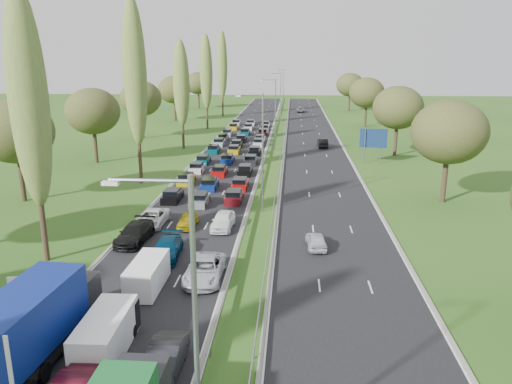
# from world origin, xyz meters

# --- Properties ---
(ground) EXTENTS (260.00, 260.00, 0.00)m
(ground) POSITION_xyz_m (4.50, 80.00, 0.00)
(ground) COLOR #244F18
(ground) RESTS_ON ground
(near_carriageway) EXTENTS (10.50, 215.00, 0.04)m
(near_carriageway) POSITION_xyz_m (-2.25, 82.50, 0.00)
(near_carriageway) COLOR black
(near_carriageway) RESTS_ON ground
(far_carriageway) EXTENTS (10.50, 215.00, 0.04)m
(far_carriageway) POSITION_xyz_m (11.25, 82.50, 0.00)
(far_carriageway) COLOR black
(far_carriageway) RESTS_ON ground
(central_reservation) EXTENTS (2.36, 215.00, 0.32)m
(central_reservation) POSITION_xyz_m (4.50, 82.50, 0.55)
(central_reservation) COLOR gray
(central_reservation) RESTS_ON ground
(lamp_columns) EXTENTS (0.18, 140.18, 12.00)m
(lamp_columns) POSITION_xyz_m (4.50, 78.00, 6.00)
(lamp_columns) COLOR gray
(lamp_columns) RESTS_ON ground
(poplar_row) EXTENTS (2.80, 127.80, 22.44)m
(poplar_row) POSITION_xyz_m (-11.50, 68.17, 12.39)
(poplar_row) COLOR #2D2116
(poplar_row) RESTS_ON ground
(woodland_left) EXTENTS (8.00, 166.00, 11.10)m
(woodland_left) POSITION_xyz_m (-22.00, 62.63, 7.68)
(woodland_left) COLOR #2D2116
(woodland_left) RESTS_ON ground
(woodland_right) EXTENTS (8.00, 153.00, 11.10)m
(woodland_right) POSITION_xyz_m (24.00, 66.67, 7.68)
(woodland_right) COLOR #2D2116
(woodland_right) RESTS_ON ground
(traffic_queue_fill) EXTENTS (8.93, 69.49, 0.80)m
(traffic_queue_fill) POSITION_xyz_m (-2.22, 77.58, 0.44)
(traffic_queue_fill) COLOR black
(traffic_queue_fill) RESTS_ON ground
(near_car_1) EXTENTS (1.91, 4.74, 1.53)m
(near_car_1) POSITION_xyz_m (-5.78, 13.90, 0.79)
(near_car_1) COLOR maroon
(near_car_1) RESTS_ON near_carriageway
(near_car_2) EXTENTS (2.55, 5.28, 1.45)m
(near_car_2) POSITION_xyz_m (-5.56, 37.76, 0.74)
(near_car_2) COLOR white
(near_car_2) RESTS_ON near_carriageway
(near_car_3) EXTENTS (2.60, 5.60, 1.58)m
(near_car_3) POSITION_xyz_m (-5.87, 33.40, 0.81)
(near_car_3) COLOR black
(near_car_3) RESTS_ON near_carriageway
(near_car_7) EXTENTS (2.36, 5.19, 1.47)m
(near_car_7) POSITION_xyz_m (-2.26, 30.21, 0.76)
(near_car_7) COLOR #05314F
(near_car_7) RESTS_ON near_carriageway
(near_car_8) EXTENTS (1.57, 3.86, 1.31)m
(near_car_8) POSITION_xyz_m (-2.15, 37.65, 0.68)
(near_car_8) COLOR #AB960B
(near_car_8) RESTS_ON near_carriageway
(near_car_9) EXTENTS (1.71, 4.71, 1.54)m
(near_car_9) POSITION_xyz_m (1.29, 15.32, 0.79)
(near_car_9) COLOR black
(near_car_9) RESTS_ON near_carriageway
(near_car_10) EXTENTS (2.60, 5.56, 1.54)m
(near_car_10) POSITION_xyz_m (1.41, 26.41, 0.79)
(near_car_10) COLOR silver
(near_car_10) RESTS_ON near_carriageway
(near_car_12) EXTENTS (2.05, 4.68, 1.57)m
(near_car_12) POSITION_xyz_m (1.20, 37.40, 0.80)
(near_car_12) COLOR white
(near_car_12) RESTS_ON near_carriageway
(far_car_0) EXTENTS (1.82, 3.94, 1.31)m
(far_car_0) POSITION_xyz_m (9.58, 33.19, 0.67)
(far_car_0) COLOR #B8BBC2
(far_car_0) RESTS_ON far_carriageway
(far_car_1) EXTENTS (1.82, 4.72, 1.53)m
(far_car_1) POSITION_xyz_m (12.76, 81.87, 0.79)
(far_car_1) COLOR black
(far_car_1) RESTS_ON far_carriageway
(far_car_2) EXTENTS (2.42, 5.03, 1.38)m
(far_car_2) POSITION_xyz_m (9.60, 140.98, 0.71)
(far_car_2) COLOR slate
(far_car_2) RESTS_ON far_carriageway
(blue_lorry) EXTENTS (2.74, 9.88, 4.17)m
(blue_lorry) POSITION_xyz_m (-5.56, 16.40, 2.15)
(blue_lorry) COLOR black
(blue_lorry) RESTS_ON near_carriageway
(white_van_front) EXTENTS (2.11, 5.38, 2.16)m
(white_van_front) POSITION_xyz_m (-2.23, 17.17, 1.11)
(white_van_front) COLOR white
(white_van_front) RESTS_ON near_carriageway
(white_van_rear) EXTENTS (1.95, 4.98, 2.00)m
(white_van_rear) POSITION_xyz_m (-2.23, 24.93, 1.03)
(white_van_rear) COLOR white
(white_van_rear) RESTS_ON near_carriageway
(info_sign) EXTENTS (1.50, 0.34, 2.10)m
(info_sign) POSITION_xyz_m (-9.40, 21.51, 1.37)
(info_sign) COLOR gray
(info_sign) RESTS_ON ground
(direction_sign) EXTENTS (3.96, 0.77, 5.20)m
(direction_sign) POSITION_xyz_m (19.40, 68.32, 3.57)
(direction_sign) COLOR gray
(direction_sign) RESTS_ON ground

